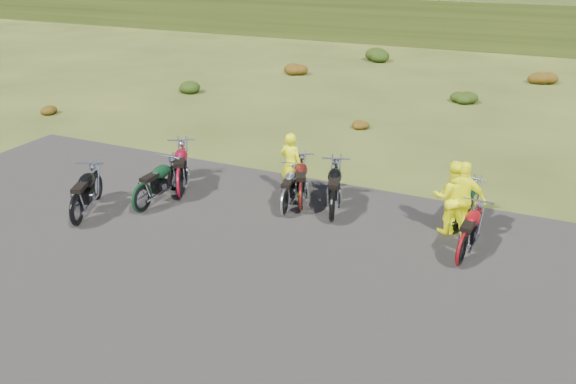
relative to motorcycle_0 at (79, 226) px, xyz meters
The scene contains 21 objects.
ground 4.19m from the motorcycle_0, 13.25° to the left, with size 300.00×300.00×0.00m, color #364216.
gravel_pad 4.21m from the motorcycle_0, 14.30° to the right, with size 20.00×12.00×0.04m, color black.
hill_slope 51.12m from the motorcycle_0, 85.42° to the left, with size 300.00×46.00×3.00m, color #293913, non-canonical shape.
shrub_0 10.55m from the motorcycle_0, 138.69° to the left, with size 0.77×0.77×0.45m, color #632F0C.
shrub_1 13.25m from the motorcycle_0, 112.27° to the left, with size 1.03×1.03×0.61m, color #1C340D.
shrub_2 17.69m from the motorcycle_0, 96.89° to the left, with size 1.30×1.30×0.77m, color #632F0C.
shrub_3 22.88m from the motorcycle_0, 88.05° to the left, with size 1.56×1.56×0.92m, color #1C340D.
shrub_4 10.81m from the motorcycle_0, 70.09° to the left, with size 0.77×0.77×0.45m, color #632F0C.
shrub_5 16.80m from the motorcycle_0, 66.95° to the left, with size 1.03×1.03×0.61m, color #1C340D.
shrub_6 22.83m from the motorcycle_0, 65.46° to the left, with size 1.30×1.30×0.77m, color #632F0C.
motorcycle_0 is the anchor object (origin of this frame).
motorcycle_1 2.65m from the motorcycle_0, 60.20° to the left, with size 2.31×0.77×1.21m, color maroon, non-canonical shape.
motorcycle_2 1.55m from the motorcycle_0, 51.89° to the left, with size 2.12×0.71×1.11m, color #0E331A, non-canonical shape.
motorcycle_3 4.91m from the motorcycle_0, 30.61° to the left, with size 1.91×0.64×1.00m, color #B4B4B9, non-canonical shape.
motorcycle_4 5.35m from the motorcycle_0, 32.66° to the left, with size 2.12×0.71×1.11m, color #450F0B, non-canonical shape.
motorcycle_5 6.04m from the motorcycle_0, 26.27° to the left, with size 2.25×0.75×1.18m, color black, non-canonical shape.
motorcycle_6 8.74m from the motorcycle_0, 12.31° to the left, with size 2.02×0.67×1.06m, color maroon, non-canonical shape.
motorcycle_7 8.90m from the motorcycle_0, 22.64° to the left, with size 1.87×0.62×0.98m, color black, non-canonical shape.
person_middle 5.43m from the motorcycle_0, 43.86° to the left, with size 0.62×0.41×1.70m, color #F9FF0D.
person_right_a 8.73m from the motorcycle_0, 22.12° to the left, with size 0.85×0.66×1.74m, color #F9FF0D.
person_right_b 8.93m from the motorcycle_0, 21.20° to the left, with size 1.04×0.43×1.77m, color #F9FF0D.
Camera 1 is at (5.35, -9.74, 6.13)m, focal length 35.00 mm.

